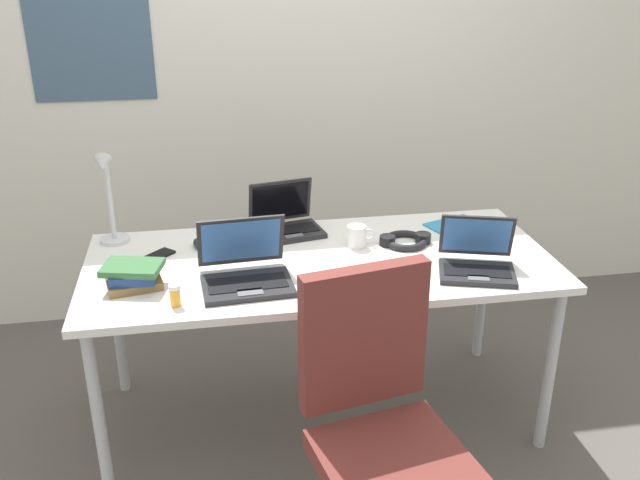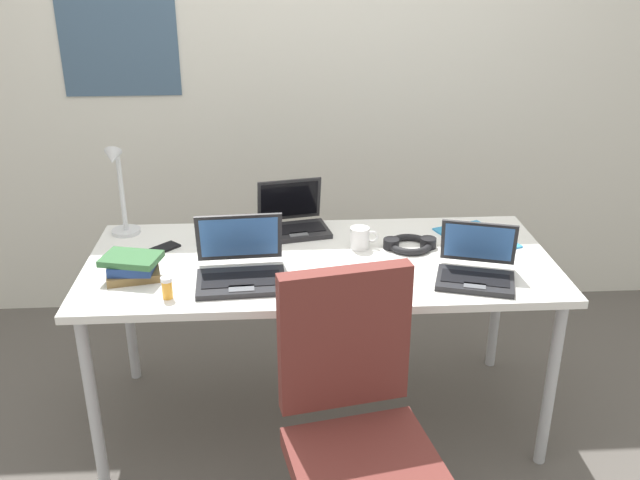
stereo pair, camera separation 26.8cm
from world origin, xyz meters
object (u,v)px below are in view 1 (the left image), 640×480
Objects in this scene: laptop_front_right at (286,222)px; book_stack at (133,276)px; cell_phone at (157,256)px; paper_folder_mid_desk at (467,231)px; headphones at (405,240)px; laptop_mid_desk at (245,271)px; coffee_mug at (357,236)px; external_keyboard at (367,280)px; pill_bottle at (175,295)px; computer_mouse at (201,244)px; laptop_back_left at (477,261)px; office_chair at (383,454)px; desk_lamp at (109,199)px.

laptop_front_right is 1.37× the size of book_stack.
cell_phone is 1.28m from paper_folder_mid_desk.
headphones is (0.46, -0.21, -0.03)m from laptop_front_right.
laptop_mid_desk is 1.08× the size of paper_folder_mid_desk.
laptop_front_right is 2.79× the size of coffee_mug.
coffee_mug reaches higher than cell_phone.
external_keyboard is (0.43, -0.07, -0.04)m from laptop_mid_desk.
coffee_mug is at bearing 81.90° from external_keyboard.
pill_bottle is 0.70× the size of coffee_mug.
laptop_mid_desk reaches higher than computer_mouse.
paper_folder_mid_desk is (1.35, 0.28, -0.04)m from book_stack.
laptop_front_right reaches higher than laptop_back_left.
headphones is at bearing 50.82° from external_keyboard.
paper_folder_mid_desk is (0.10, 0.37, -0.04)m from laptop_back_left.
laptop_front_right is 0.82m from laptop_back_left.
laptop_back_left is at bearing -105.63° from paper_folder_mid_desk.
computer_mouse is at bearing -163.98° from laptop_front_right.
laptop_back_left is at bearing -37.70° from coffee_mug.
laptop_back_left is 1.57× the size of headphones.
laptop_mid_desk is at bearing -5.75° from book_stack.
cell_phone is at bearing 73.70° from book_stack.
external_keyboard is at bearing -143.83° from paper_folder_mid_desk.
laptop_mid_desk is 0.43m from cell_phone.
coffee_mug is (0.47, 0.25, -0.00)m from laptop_mid_desk.
office_chair reaches higher than book_stack.
laptop_back_left is 0.35× the size of office_chair.
external_keyboard is 0.39m from headphones.
office_chair is (0.37, -0.58, -0.39)m from laptop_mid_desk.
external_keyboard is at bearing -53.86° from computer_mouse.
laptop_back_left is at bearing 4.12° from pill_bottle.
laptop_mid_desk is at bearing 176.57° from laptop_back_left.
laptop_front_right is at bearing 155.60° from headphones.
coffee_mug reaches higher than computer_mouse.
cell_phone is 1.72× the size of pill_bottle.
book_stack and coffee_mug have the same top height.
desk_lamp is 2.94× the size of cell_phone.
office_chair is at bearing -36.02° from pill_bottle.
laptop_back_left is at bearing 29.01° from cell_phone.
computer_mouse is 0.45× the size of headphones.
headphones is at bearing -9.36° from desk_lamp.
computer_mouse is 0.85× the size of coffee_mug.
desk_lamp is at bearing -175.64° from cell_phone.
office_chair is at bearing -132.24° from laptop_back_left.
laptop_back_left is (0.65, -0.50, -0.00)m from laptop_front_right.
external_keyboard is at bearing -8.96° from laptop_mid_desk.
office_chair is (0.53, -0.93, -0.36)m from computer_mouse.
desk_lamp is 1.45m from laptop_back_left.
desk_lamp is 0.72m from laptop_front_right.
laptop_mid_desk is 0.86m from laptop_back_left.
paper_folder_mid_desk is at bearing 7.60° from coffee_mug.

